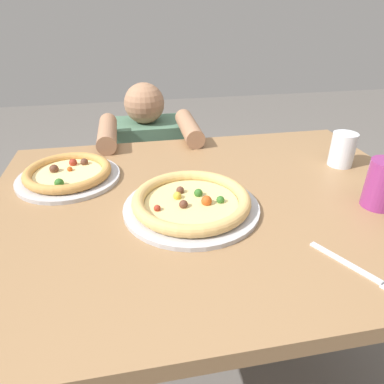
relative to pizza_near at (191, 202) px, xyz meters
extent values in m
plane|color=#66605B|center=(0.07, 0.04, -0.77)|extent=(8.00, 8.00, 0.00)
cube|color=#936D47|center=(0.07, 0.04, -0.04)|extent=(1.21, 0.93, 0.04)
cylinder|color=brown|center=(-0.46, 0.43, -0.42)|extent=(0.07, 0.07, 0.71)
cylinder|color=brown|center=(0.59, 0.43, -0.42)|extent=(0.07, 0.07, 0.71)
cylinder|color=#B7B7BC|center=(0.00, 0.00, -0.01)|extent=(0.35, 0.35, 0.01)
cylinder|color=#E5CC7F|center=(0.00, 0.00, 0.00)|extent=(0.24, 0.24, 0.01)
torus|color=tan|center=(0.00, 0.00, 0.01)|extent=(0.30, 0.30, 0.03)
sphere|color=brown|center=(-0.02, 0.05, 0.01)|extent=(0.02, 0.02, 0.02)
sphere|color=brown|center=(-0.02, -0.02, 0.01)|extent=(0.02, 0.02, 0.02)
sphere|color=gold|center=(-0.03, 0.03, 0.01)|extent=(0.02, 0.02, 0.02)
sphere|color=#2D6623|center=(0.02, 0.03, 0.01)|extent=(0.02, 0.02, 0.02)
sphere|color=maroon|center=(-0.09, -0.02, 0.01)|extent=(0.02, 0.02, 0.02)
sphere|color=#BF4C19|center=(0.04, -0.02, 0.01)|extent=(0.03, 0.03, 0.03)
sphere|color=#2D6623|center=(0.07, -0.01, 0.01)|extent=(0.02, 0.02, 0.02)
cylinder|color=#B7B7BC|center=(-0.33, 0.23, -0.01)|extent=(0.30, 0.30, 0.01)
cylinder|color=#EFD68C|center=(-0.33, 0.23, 0.00)|extent=(0.20, 0.20, 0.01)
torus|color=#C68C47|center=(-0.33, 0.23, 0.01)|extent=(0.26, 0.26, 0.03)
sphere|color=#BF4C19|center=(-0.33, 0.25, 0.01)|extent=(0.02, 0.02, 0.02)
sphere|color=maroon|center=(-0.32, 0.29, 0.01)|extent=(0.02, 0.02, 0.02)
sphere|color=brown|center=(-0.29, 0.29, 0.01)|extent=(0.02, 0.02, 0.02)
sphere|color=brown|center=(-0.37, 0.25, 0.01)|extent=(0.03, 0.03, 0.03)
sphere|color=#2D6623|center=(-0.35, 0.16, 0.01)|extent=(0.03, 0.03, 0.03)
cylinder|color=#8C2D72|center=(0.48, -0.07, 0.04)|extent=(0.08, 0.08, 0.13)
cylinder|color=silver|center=(0.53, 0.18, 0.03)|extent=(0.08, 0.08, 0.11)
cube|color=white|center=(0.54, 0.18, 0.06)|extent=(0.03, 0.03, 0.02)
cube|color=white|center=(0.54, 0.17, 0.07)|extent=(0.03, 0.03, 0.02)
cube|color=silver|center=(0.27, -0.26, -0.02)|extent=(0.09, 0.15, 0.00)
cylinder|color=#333847|center=(-0.07, 0.76, -0.55)|extent=(0.28, 0.28, 0.45)
cube|color=#4C7259|center=(-0.07, 0.76, -0.17)|extent=(0.35, 0.22, 0.30)
sphere|color=#A37556|center=(-0.07, 0.76, 0.06)|extent=(0.18, 0.18, 0.18)
cylinder|color=#A37556|center=(-0.22, 0.53, 0.01)|extent=(0.07, 0.28, 0.07)
cylinder|color=#A37556|center=(0.09, 0.53, 0.01)|extent=(0.07, 0.28, 0.07)
camera|label=1|loc=(-0.14, -0.74, 0.46)|focal=32.26mm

